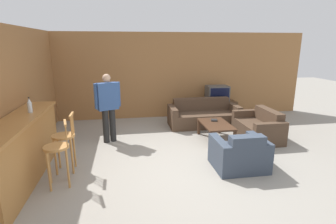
% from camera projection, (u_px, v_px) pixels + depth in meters
% --- Properties ---
extents(ground_plane, '(24.00, 24.00, 0.00)m').
position_uv_depth(ground_plane, '(184.00, 167.00, 4.93)').
color(ground_plane, gray).
extents(wall_back, '(9.40, 0.08, 2.60)m').
position_uv_depth(wall_back, '(159.00, 76.00, 8.07)').
color(wall_back, '#9E6B3D').
rests_on(wall_back, ground_plane).
extents(wall_left, '(0.08, 8.64, 2.60)m').
position_uv_depth(wall_left, '(23.00, 92.00, 5.37)').
color(wall_left, '#9E6B3D').
rests_on(wall_left, ground_plane).
extents(bar_counter, '(0.55, 2.77, 1.08)m').
position_uv_depth(bar_counter, '(21.00, 151.00, 4.31)').
color(bar_counter, '#A87038').
rests_on(bar_counter, ground_plane).
extents(bar_chair_near, '(0.47, 0.47, 1.07)m').
position_uv_depth(bar_chair_near, '(58.00, 152.00, 4.16)').
color(bar_chair_near, '#B77F42').
rests_on(bar_chair_near, ground_plane).
extents(bar_chair_mid, '(0.40, 0.40, 1.07)m').
position_uv_depth(bar_chair_mid, '(65.00, 140.00, 4.66)').
color(bar_chair_mid, '#B77F42').
rests_on(bar_chair_mid, ground_plane).
extents(couch_far, '(1.95, 0.84, 0.74)m').
position_uv_depth(couch_far, '(203.00, 116.00, 7.43)').
color(couch_far, '#4C3828').
rests_on(couch_far, ground_plane).
extents(armchair_near, '(0.93, 0.80, 0.72)m').
position_uv_depth(armchair_near, '(240.00, 155.00, 4.83)').
color(armchair_near, '#384251').
rests_on(armchair_near, ground_plane).
extents(loveseat_right, '(0.77, 1.34, 0.71)m').
position_uv_depth(loveseat_right, '(259.00, 127.00, 6.42)').
color(loveseat_right, '#4C3828').
rests_on(loveseat_right, ground_plane).
extents(coffee_table, '(0.63, 1.05, 0.42)m').
position_uv_depth(coffee_table, '(216.00, 126.00, 6.24)').
color(coffee_table, '#472D1E').
rests_on(coffee_table, ground_plane).
extents(tv_unit, '(1.20, 0.50, 0.52)m').
position_uv_depth(tv_unit, '(216.00, 109.00, 8.24)').
color(tv_unit, '#513823').
rests_on(tv_unit, ground_plane).
extents(tv, '(0.66, 0.48, 0.49)m').
position_uv_depth(tv, '(217.00, 94.00, 8.11)').
color(tv, '#4C4C4C').
rests_on(tv, tv_unit).
extents(bottle, '(0.08, 0.08, 0.27)m').
position_uv_depth(bottle, '(30.00, 106.00, 4.59)').
color(bottle, silver).
rests_on(bottle, bar_counter).
extents(book_on_table, '(0.19, 0.19, 0.03)m').
position_uv_depth(book_on_table, '(214.00, 120.00, 6.44)').
color(book_on_table, black).
rests_on(book_on_table, coffee_table).
extents(person_by_window, '(0.57, 0.35, 1.60)m').
position_uv_depth(person_by_window, '(108.00, 105.00, 6.02)').
color(person_by_window, black).
rests_on(person_by_window, ground_plane).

